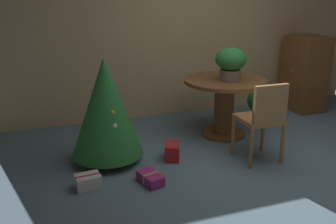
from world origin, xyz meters
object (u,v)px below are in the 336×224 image
object	(u,v)px
flower_vase	(231,62)
potted_plant	(260,102)
wooden_chair_near	(263,117)
holiday_tree	(106,107)
gift_box_red	(172,151)
round_dining_table	(224,98)
gift_box_cream	(88,181)
gift_box_purple	(150,178)
wooden_cabinet	(305,73)

from	to	relation	value
flower_vase	potted_plant	size ratio (longest dim) A/B	0.92
flower_vase	wooden_chair_near	bearing A→B (deg)	-91.57
holiday_tree	gift_box_red	bearing A→B (deg)	-16.01
round_dining_table	flower_vase	size ratio (longest dim) A/B	2.54
gift_box_red	gift_box_cream	distance (m)	1.09
round_dining_table	gift_box_red	distance (m)	1.13
holiday_tree	gift_box_red	size ratio (longest dim) A/B	4.03
round_dining_table	wooden_chair_near	bearing A→B (deg)	-90.00
wooden_chair_near	gift_box_red	world-z (taller)	wooden_chair_near
gift_box_cream	wooden_chair_near	bearing A→B (deg)	-1.61
wooden_chair_near	gift_box_purple	distance (m)	1.43
gift_box_cream	wooden_cabinet	bearing A→B (deg)	21.35
wooden_cabinet	flower_vase	bearing A→B (deg)	-158.84
round_dining_table	gift_box_purple	xyz separation A→B (m)	(-1.34, -0.97, -0.46)
wooden_cabinet	potted_plant	size ratio (longest dim) A/B	2.58
flower_vase	potted_plant	world-z (taller)	flower_vase
gift_box_red	gift_box_cream	xyz separation A→B (m)	(-1.03, -0.35, -0.03)
round_dining_table	wooden_cabinet	xyz separation A→B (m)	(1.77, 0.60, 0.09)
wooden_chair_near	gift_box_red	xyz separation A→B (m)	(-0.92, 0.41, -0.45)
flower_vase	wooden_cabinet	size ratio (longest dim) A/B	0.36
gift_box_red	flower_vase	bearing A→B (deg)	24.26
wooden_chair_near	potted_plant	distance (m)	1.63
wooden_chair_near	wooden_cabinet	world-z (taller)	wooden_cabinet
gift_box_red	gift_box_cream	size ratio (longest dim) A/B	1.15
potted_plant	flower_vase	bearing A→B (deg)	-147.80
gift_box_red	wooden_cabinet	distance (m)	2.95
flower_vase	gift_box_cream	distance (m)	2.32
wooden_chair_near	potted_plant	size ratio (longest dim) A/B	2.02
gift_box_cream	gift_box_purple	xyz separation A→B (m)	(0.61, -0.12, -0.01)
holiday_tree	gift_box_cream	xyz separation A→B (m)	(-0.31, -0.56, -0.58)
round_dining_table	flower_vase	bearing A→B (deg)	-72.58
flower_vase	wooden_chair_near	size ratio (longest dim) A/B	0.45
gift_box_purple	potted_plant	size ratio (longest dim) A/B	0.73
flower_vase	gift_box_red	size ratio (longest dim) A/B	1.42
round_dining_table	gift_box_purple	distance (m)	1.72
potted_plant	gift_box_red	bearing A→B (deg)	-151.88
flower_vase	wooden_cabinet	distance (m)	1.92
flower_vase	gift_box_red	bearing A→B (deg)	-155.74
holiday_tree	gift_box_purple	world-z (taller)	holiday_tree
holiday_tree	gift_box_red	world-z (taller)	holiday_tree
holiday_tree	wooden_chair_near	bearing A→B (deg)	-20.45
round_dining_table	potted_plant	world-z (taller)	round_dining_table
gift_box_cream	potted_plant	size ratio (longest dim) A/B	0.56
gift_box_cream	gift_box_red	bearing A→B (deg)	18.88
gift_box_purple	potted_plant	xyz separation A→B (m)	(2.19, 1.42, 0.20)
wooden_chair_near	gift_box_cream	bearing A→B (deg)	178.39
wooden_chair_near	gift_box_red	size ratio (longest dim) A/B	3.14
flower_vase	wooden_cabinet	xyz separation A→B (m)	(1.75, 0.68, -0.42)
gift_box_cream	flower_vase	bearing A→B (deg)	21.51
wooden_cabinet	potted_plant	bearing A→B (deg)	-170.53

